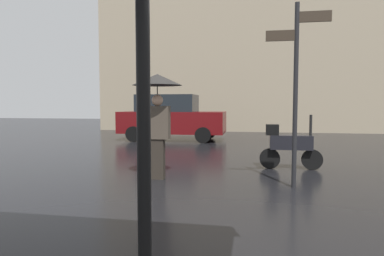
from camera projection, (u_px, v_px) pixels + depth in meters
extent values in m
cylinder|color=black|center=(144.00, 130.00, 2.02)|extent=(0.08, 0.08, 2.62)
cube|color=#2A241E|center=(158.00, 159.00, 6.66)|extent=(0.26, 0.17, 0.79)
cube|color=#473D33|center=(158.00, 122.00, 6.61)|extent=(0.47, 0.21, 0.64)
sphere|color=tan|center=(157.00, 100.00, 6.58)|extent=(0.22, 0.22, 0.22)
cylinder|color=black|center=(157.00, 93.00, 6.57)|extent=(0.02, 0.02, 0.30)
cone|color=#2A2827|center=(157.00, 80.00, 6.56)|extent=(0.96, 0.96, 0.22)
cylinder|color=black|center=(312.00, 160.00, 7.60)|extent=(0.46, 0.09, 0.46)
cylinder|color=black|center=(270.00, 158.00, 7.76)|extent=(0.46, 0.09, 0.46)
cube|color=black|center=(291.00, 142.00, 7.66)|extent=(0.92, 0.32, 0.32)
cube|color=black|center=(272.00, 130.00, 7.71)|extent=(0.28, 0.28, 0.24)
cylinder|color=black|center=(311.00, 127.00, 7.56)|extent=(0.06, 0.06, 0.55)
cube|color=#590C0F|center=(173.00, 122.00, 13.92)|extent=(4.25, 1.73, 0.87)
cube|color=black|center=(168.00, 103.00, 13.90)|extent=(2.34, 1.59, 0.69)
cylinder|color=black|center=(209.00, 132.00, 14.55)|extent=(0.61, 0.18, 0.61)
cylinder|color=black|center=(203.00, 135.00, 12.85)|extent=(0.61, 0.18, 0.61)
cylinder|color=black|center=(147.00, 131.00, 15.04)|extent=(0.61, 0.18, 0.61)
cylinder|color=black|center=(133.00, 134.00, 13.35)|extent=(0.61, 0.18, 0.61)
cylinder|color=black|center=(295.00, 97.00, 5.89)|extent=(0.08, 0.08, 3.20)
cube|color=#33281E|center=(314.00, 16.00, 5.75)|extent=(0.56, 0.04, 0.18)
cube|color=#33281E|center=(281.00, 36.00, 5.86)|extent=(0.52, 0.04, 0.18)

